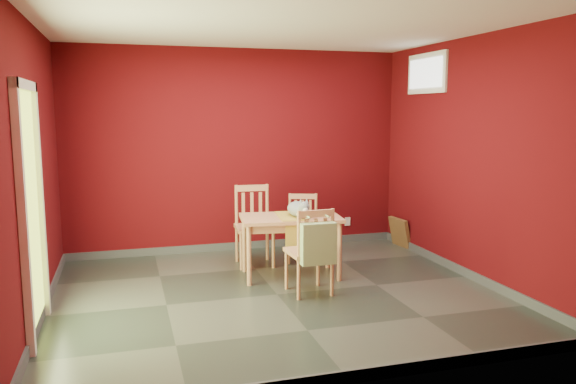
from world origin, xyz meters
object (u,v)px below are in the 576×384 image
object	(u,v)px
chair_near	(310,250)
tote_bag	(318,244)
chair_far_right	(303,227)
cat	(298,206)
dining_table	(291,224)
picture_frame	(400,232)
chair_far_left	(254,224)

from	to	relation	value
chair_near	tote_bag	distance (m)	0.25
chair_far_right	cat	bearing A→B (deg)	-111.85
chair_far_right	dining_table	bearing A→B (deg)	-118.69
chair_near	cat	distance (m)	0.71
picture_frame	tote_bag	bearing A→B (deg)	-135.65
chair_far_right	tote_bag	world-z (taller)	tote_bag
cat	chair_near	bearing A→B (deg)	-90.57
dining_table	chair_far_left	xyz separation A→B (m)	(-0.28, 0.63, -0.12)
tote_bag	cat	distance (m)	0.87
chair_far_right	picture_frame	distance (m)	1.56
chair_far_left	tote_bag	xyz separation A→B (m)	(0.31, -1.51, 0.09)
tote_bag	chair_near	bearing A→B (deg)	92.15
chair_far_left	picture_frame	distance (m)	2.19
tote_bag	cat	bearing A→B (deg)	86.37
chair_far_right	cat	distance (m)	0.83
dining_table	cat	bearing A→B (deg)	-26.32
chair_far_right	picture_frame	world-z (taller)	chair_far_right
chair_near	picture_frame	distance (m)	2.45
chair_far_left	picture_frame	xyz separation A→B (m)	(2.15, 0.29, -0.30)
chair_near	tote_bag	world-z (taller)	chair_near
chair_far_right	cat	size ratio (longest dim) A/B	1.76
dining_table	chair_far_right	world-z (taller)	chair_far_right
chair_far_left	cat	xyz separation A→B (m)	(0.36, -0.67, 0.32)
cat	tote_bag	bearing A→B (deg)	-88.54
dining_table	picture_frame	world-z (taller)	dining_table
tote_bag	picture_frame	world-z (taller)	tote_bag
chair_far_left	tote_bag	world-z (taller)	chair_far_left
chair_far_left	cat	distance (m)	0.83
picture_frame	chair_far_left	bearing A→B (deg)	-172.21
dining_table	tote_bag	bearing A→B (deg)	-88.36
picture_frame	chair_far_right	bearing A→B (deg)	-169.34
chair_near	picture_frame	xyz separation A→B (m)	(1.85, 1.58, -0.26)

